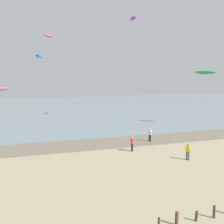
{
  "coord_description": "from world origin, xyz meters",
  "views": [
    {
      "loc": [
        -6.23,
        -11.02,
        8.85
      ],
      "look_at": [
        1.59,
        12.08,
        5.62
      ],
      "focal_mm": 46.71,
      "sensor_mm": 36.0,
      "label": 1
    }
  ],
  "objects_px": {
    "person_nearest_camera": "(132,143)",
    "kite_aloft_2": "(49,36)",
    "kite_aloft_5": "(1,89)",
    "person_by_waterline": "(188,151)",
    "kite_aloft_3": "(205,72)",
    "person_mid_beach": "(150,134)",
    "kite_aloft_4": "(133,18)",
    "kite_aloft_1": "(39,56)"
  },
  "relations": [
    {
      "from": "kite_aloft_2",
      "to": "kite_aloft_5",
      "type": "bearing_deg",
      "value": -7.91
    },
    {
      "from": "person_nearest_camera",
      "to": "kite_aloft_4",
      "type": "relative_size",
      "value": 0.53
    },
    {
      "from": "kite_aloft_4",
      "to": "kite_aloft_5",
      "type": "bearing_deg",
      "value": 127.39
    },
    {
      "from": "kite_aloft_2",
      "to": "kite_aloft_3",
      "type": "xyz_separation_m",
      "value": [
        24.04,
        -9.52,
        -6.04
      ]
    },
    {
      "from": "person_by_waterline",
      "to": "kite_aloft_2",
      "type": "xyz_separation_m",
      "value": [
        -10.76,
        25.28,
        14.16
      ]
    },
    {
      "from": "kite_aloft_5",
      "to": "kite_aloft_4",
      "type": "bearing_deg",
      "value": -7.19
    },
    {
      "from": "person_mid_beach",
      "to": "kite_aloft_3",
      "type": "distance_m",
      "value": 17.02
    },
    {
      "from": "kite_aloft_5",
      "to": "person_by_waterline",
      "type": "bearing_deg",
      "value": -68.25
    },
    {
      "from": "person_mid_beach",
      "to": "kite_aloft_2",
      "type": "bearing_deg",
      "value": 123.22
    },
    {
      "from": "person_nearest_camera",
      "to": "person_mid_beach",
      "type": "relative_size",
      "value": 1.0
    },
    {
      "from": "person_mid_beach",
      "to": "kite_aloft_2",
      "type": "xyz_separation_m",
      "value": [
        -10.77,
        16.45,
        14.16
      ]
    },
    {
      "from": "kite_aloft_3",
      "to": "person_by_waterline",
      "type": "bearing_deg",
      "value": -75.89
    },
    {
      "from": "person_nearest_camera",
      "to": "kite_aloft_5",
      "type": "xyz_separation_m",
      "value": [
        -14.12,
        10.74,
        5.91
      ]
    },
    {
      "from": "kite_aloft_5",
      "to": "kite_aloft_1",
      "type": "bearing_deg",
      "value": 39.11
    },
    {
      "from": "person_mid_beach",
      "to": "kite_aloft_5",
      "type": "bearing_deg",
      "value": 159.27
    },
    {
      "from": "person_nearest_camera",
      "to": "kite_aloft_1",
      "type": "bearing_deg",
      "value": 107.62
    },
    {
      "from": "person_by_waterline",
      "to": "kite_aloft_4",
      "type": "relative_size",
      "value": 0.53
    },
    {
      "from": "person_by_waterline",
      "to": "kite_aloft_3",
      "type": "distance_m",
      "value": 22.15
    },
    {
      "from": "person_nearest_camera",
      "to": "person_mid_beach",
      "type": "distance_m",
      "value": 5.63
    },
    {
      "from": "person_mid_beach",
      "to": "kite_aloft_3",
      "type": "xyz_separation_m",
      "value": [
        13.26,
        6.93,
        8.11
      ]
    },
    {
      "from": "person_mid_beach",
      "to": "kite_aloft_4",
      "type": "distance_m",
      "value": 23.42
    },
    {
      "from": "kite_aloft_1",
      "to": "person_mid_beach",
      "type": "bearing_deg",
      "value": -130.87
    },
    {
      "from": "kite_aloft_1",
      "to": "kite_aloft_2",
      "type": "relative_size",
      "value": 1.09
    },
    {
      "from": "kite_aloft_3",
      "to": "kite_aloft_4",
      "type": "bearing_deg",
      "value": -166.16
    },
    {
      "from": "kite_aloft_1",
      "to": "kite_aloft_2",
      "type": "bearing_deg",
      "value": -145.22
    },
    {
      "from": "person_nearest_camera",
      "to": "kite_aloft_1",
      "type": "xyz_separation_m",
      "value": [
        -7.94,
        25.0,
        11.01
      ]
    },
    {
      "from": "person_nearest_camera",
      "to": "kite_aloft_2",
      "type": "bearing_deg",
      "value": 108.14
    },
    {
      "from": "person_by_waterline",
      "to": "kite_aloft_1",
      "type": "xyz_separation_m",
      "value": [
        -12.05,
        30.01,
        11.01
      ]
    },
    {
      "from": "kite_aloft_3",
      "to": "kite_aloft_5",
      "type": "bearing_deg",
      "value": -125.75
    },
    {
      "from": "kite_aloft_5",
      "to": "kite_aloft_2",
      "type": "bearing_deg",
      "value": 24.46
    },
    {
      "from": "kite_aloft_4",
      "to": "person_mid_beach",
      "type": "bearing_deg",
      "value": -176.85
    },
    {
      "from": "person_nearest_camera",
      "to": "kite_aloft_3",
      "type": "xyz_separation_m",
      "value": [
        17.39,
        10.76,
        8.11
      ]
    },
    {
      "from": "person_nearest_camera",
      "to": "kite_aloft_4",
      "type": "distance_m",
      "value": 26.95
    },
    {
      "from": "person_by_waterline",
      "to": "person_mid_beach",
      "type": "bearing_deg",
      "value": 89.9
    },
    {
      "from": "kite_aloft_4",
      "to": "kite_aloft_3",
      "type": "bearing_deg",
      "value": -113.23
    },
    {
      "from": "kite_aloft_1",
      "to": "kite_aloft_4",
      "type": "distance_m",
      "value": 18.19
    },
    {
      "from": "kite_aloft_4",
      "to": "kite_aloft_5",
      "type": "distance_m",
      "value": 26.18
    },
    {
      "from": "person_mid_beach",
      "to": "kite_aloft_4",
      "type": "height_order",
      "value": "kite_aloft_4"
    },
    {
      "from": "person_by_waterline",
      "to": "kite_aloft_1",
      "type": "bearing_deg",
      "value": 111.89
    },
    {
      "from": "kite_aloft_3",
      "to": "person_nearest_camera",
      "type": "bearing_deg",
      "value": -94.04
    },
    {
      "from": "person_mid_beach",
      "to": "kite_aloft_3",
      "type": "bearing_deg",
      "value": 27.6
    },
    {
      "from": "person_nearest_camera",
      "to": "kite_aloft_3",
      "type": "height_order",
      "value": "kite_aloft_3"
    }
  ]
}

